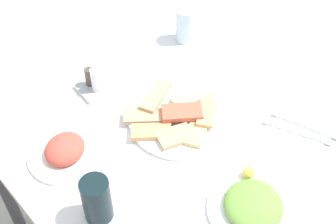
% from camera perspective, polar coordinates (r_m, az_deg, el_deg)
% --- Properties ---
extents(dining_table, '(1.06, 0.85, 0.75)m').
position_cam_1_polar(dining_table, '(1.32, -1.05, -3.49)').
color(dining_table, white).
rests_on(dining_table, ground_plane).
extents(pide_platter, '(0.29, 0.30, 0.04)m').
position_cam_1_polar(pide_platter, '(1.24, 1.33, -0.75)').
color(pide_platter, white).
rests_on(pide_platter, dining_table).
extents(salad_plate_greens, '(0.20, 0.20, 0.06)m').
position_cam_1_polar(salad_plate_greens, '(1.19, -12.85, -4.82)').
color(salad_plate_greens, white).
rests_on(salad_plate_greens, dining_table).
extents(salad_plate_rice, '(0.21, 0.21, 0.05)m').
position_cam_1_polar(salad_plate_rice, '(1.08, 10.69, -11.59)').
color(salad_plate_rice, white).
rests_on(salad_plate_rice, dining_table).
extents(soda_can, '(0.09, 0.09, 0.12)m').
position_cam_1_polar(soda_can, '(1.03, -8.99, -10.88)').
color(soda_can, black).
rests_on(soda_can, dining_table).
extents(drinking_glass, '(0.07, 0.07, 0.12)m').
position_cam_1_polar(drinking_glass, '(1.50, 2.23, 10.91)').
color(drinking_glass, silver).
rests_on(drinking_glass, dining_table).
extents(paper_napkin, '(0.15, 0.15, 0.00)m').
position_cam_1_polar(paper_napkin, '(1.28, 16.43, -2.14)').
color(paper_napkin, white).
rests_on(paper_napkin, dining_table).
extents(fork, '(0.18, 0.07, 0.00)m').
position_cam_1_polar(fork, '(1.29, 16.93, -1.62)').
color(fork, silver).
rests_on(fork, paper_napkin).
extents(spoon, '(0.18, 0.09, 0.00)m').
position_cam_1_polar(spoon, '(1.27, 15.99, -2.43)').
color(spoon, silver).
rests_on(spoon, paper_napkin).
extents(condiment_caddy, '(0.10, 0.10, 0.09)m').
position_cam_1_polar(condiment_caddy, '(1.34, -9.39, 3.53)').
color(condiment_caddy, '#B2B2B7').
rests_on(condiment_caddy, dining_table).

